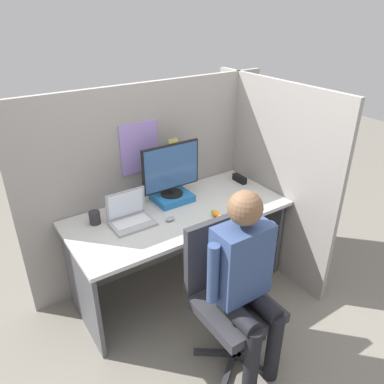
# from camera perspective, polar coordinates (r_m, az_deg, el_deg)

# --- Properties ---
(ground_plane) EXTENTS (12.00, 12.00, 0.00)m
(ground_plane) POSITION_cam_1_polar(r_m,az_deg,el_deg) (3.06, 2.15, -18.04)
(ground_plane) COLOR slate
(cubicle_panel_back) EXTENTS (2.18, 0.05, 1.64)m
(cubicle_panel_back) POSITION_cam_1_polar(r_m,az_deg,el_deg) (3.13, -5.99, 1.48)
(cubicle_panel_back) COLOR gray
(cubicle_panel_back) RESTS_ON ground
(cubicle_panel_right) EXTENTS (0.04, 1.41, 1.64)m
(cubicle_panel_right) POSITION_cam_1_polar(r_m,az_deg,el_deg) (3.26, 11.72, 2.07)
(cubicle_panel_right) COLOR gray
(cubicle_panel_right) RESTS_ON ground
(desk) EXTENTS (1.68, 0.76, 0.74)m
(desk) POSITION_cam_1_polar(r_m,az_deg,el_deg) (2.95, -1.98, -5.83)
(desk) COLOR #B7B7B2
(desk) RESTS_ON ground
(paper_box) EXTENTS (0.29, 0.25, 0.06)m
(paper_box) POSITION_cam_1_polar(r_m,az_deg,el_deg) (3.01, -3.06, -0.78)
(paper_box) COLOR #236BAD
(paper_box) RESTS_ON desk
(monitor) EXTENTS (0.49, 0.18, 0.42)m
(monitor) POSITION_cam_1_polar(r_m,az_deg,el_deg) (2.90, -3.21, 3.50)
(monitor) COLOR black
(monitor) RESTS_ON paper_box
(laptop) EXTENTS (0.30, 0.22, 0.24)m
(laptop) POSITION_cam_1_polar(r_m,az_deg,el_deg) (2.73, -9.35, -3.85)
(laptop) COLOR #99999E
(laptop) RESTS_ON desk
(mouse) EXTENTS (0.07, 0.05, 0.03)m
(mouse) POSITION_cam_1_polar(r_m,az_deg,el_deg) (2.74, -3.34, -4.13)
(mouse) COLOR gray
(mouse) RESTS_ON desk
(stapler) EXTENTS (0.05, 0.15, 0.06)m
(stapler) POSITION_cam_1_polar(r_m,az_deg,el_deg) (3.34, 7.26, 2.02)
(stapler) COLOR black
(stapler) RESTS_ON desk
(carrot_toy) EXTENTS (0.05, 0.16, 0.05)m
(carrot_toy) POSITION_cam_1_polar(r_m,az_deg,el_deg) (2.75, 4.25, -3.72)
(carrot_toy) COLOR orange
(carrot_toy) RESTS_ON desk
(office_chair) EXTENTS (0.52, 0.56, 0.96)m
(office_chair) POSITION_cam_1_polar(r_m,az_deg,el_deg) (2.52, 5.53, -14.96)
(office_chair) COLOR #2D2D33
(office_chair) RESTS_ON ground
(person) EXTENTS (0.48, 0.40, 1.27)m
(person) POSITION_cam_1_polar(r_m,az_deg,el_deg) (2.27, 8.22, -12.36)
(person) COLOR black
(person) RESTS_ON ground
(pen_cup) EXTENTS (0.08, 0.08, 0.09)m
(pen_cup) POSITION_cam_1_polar(r_m,az_deg,el_deg) (2.78, -14.60, -3.80)
(pen_cup) COLOR #28282D
(pen_cup) RESTS_ON desk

